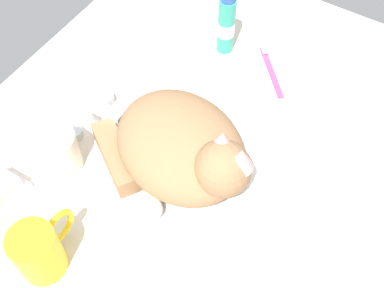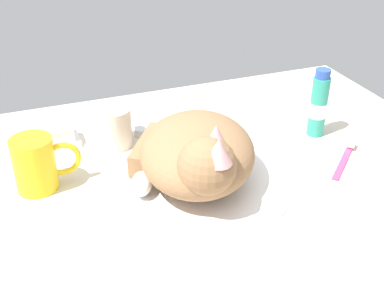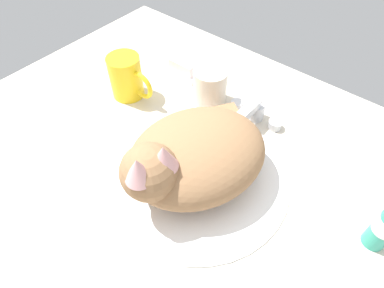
{
  "view_description": "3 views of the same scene",
  "coord_description": "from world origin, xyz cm",
  "px_view_note": "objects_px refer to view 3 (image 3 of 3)",
  "views": [
    {
      "loc": [
        -39.65,
        -26.88,
        75.65
      ],
      "look_at": [
        2.47,
        -0.84,
        4.26
      ],
      "focal_mm": 46.61,
      "sensor_mm": 36.0,
      "label": 1
    },
    {
      "loc": [
        -27.01,
        -68.86,
        50.65
      ],
      "look_at": [
        -0.38,
        1.67,
        7.04
      ],
      "focal_mm": 46.28,
      "sensor_mm": 36.0,
      "label": 2
    },
    {
      "loc": [
        21.45,
        -27.55,
        49.48
      ],
      "look_at": [
        -2.87,
        2.03,
        5.21
      ],
      "focal_mm": 30.25,
      "sensor_mm": 36.0,
      "label": 3
    }
  ],
  "objects_px": {
    "coffee_mug": "(127,77)",
    "rinse_cup": "(210,87)",
    "cat": "(190,156)",
    "soap_bar": "(186,64)",
    "faucet": "(254,112)"
  },
  "relations": [
    {
      "from": "coffee_mug",
      "to": "rinse_cup",
      "type": "bearing_deg",
      "value": 32.36
    },
    {
      "from": "cat",
      "to": "rinse_cup",
      "type": "height_order",
      "value": "cat"
    },
    {
      "from": "coffee_mug",
      "to": "soap_bar",
      "type": "distance_m",
      "value": 0.15
    },
    {
      "from": "cat",
      "to": "soap_bar",
      "type": "xyz_separation_m",
      "value": [
        -0.21,
        0.24,
        -0.04
      ]
    },
    {
      "from": "cat",
      "to": "soap_bar",
      "type": "relative_size",
      "value": 4.71
    },
    {
      "from": "cat",
      "to": "rinse_cup",
      "type": "xyz_separation_m",
      "value": [
        -0.1,
        0.19,
        -0.02
      ]
    },
    {
      "from": "faucet",
      "to": "rinse_cup",
      "type": "distance_m",
      "value": 0.11
    },
    {
      "from": "coffee_mug",
      "to": "soap_bar",
      "type": "height_order",
      "value": "coffee_mug"
    },
    {
      "from": "coffee_mug",
      "to": "cat",
      "type": "bearing_deg",
      "value": -19.75
    },
    {
      "from": "rinse_cup",
      "to": "soap_bar",
      "type": "xyz_separation_m",
      "value": [
        -0.11,
        0.05,
        -0.02
      ]
    },
    {
      "from": "cat",
      "to": "faucet",
      "type": "bearing_deg",
      "value": 88.32
    },
    {
      "from": "faucet",
      "to": "soap_bar",
      "type": "relative_size",
      "value": 1.83
    },
    {
      "from": "rinse_cup",
      "to": "faucet",
      "type": "bearing_deg",
      "value": 4.84
    },
    {
      "from": "faucet",
      "to": "coffee_mug",
      "type": "xyz_separation_m",
      "value": [
        -0.27,
        -0.11,
        0.02
      ]
    },
    {
      "from": "soap_bar",
      "to": "faucet",
      "type": "bearing_deg",
      "value": -9.46
    }
  ]
}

